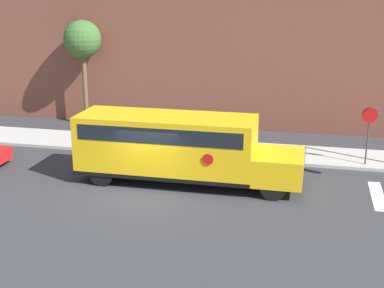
% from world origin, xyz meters
% --- Properties ---
extents(ground_plane, '(60.00, 60.00, 0.00)m').
position_xyz_m(ground_plane, '(0.00, 0.00, 0.00)').
color(ground_plane, '#333335').
extents(sidewalk_strip, '(44.00, 3.00, 0.15)m').
position_xyz_m(sidewalk_strip, '(0.00, 6.50, 0.07)').
color(sidewalk_strip, '#B2ADA3').
rests_on(sidewalk_strip, ground).
extents(building_backdrop, '(32.00, 4.00, 8.99)m').
position_xyz_m(building_backdrop, '(0.00, 13.00, 4.49)').
color(building_backdrop, brown).
rests_on(building_backdrop, ground).
extents(school_bus, '(9.40, 2.57, 2.88)m').
position_xyz_m(school_bus, '(0.83, 1.73, 1.65)').
color(school_bus, yellow).
rests_on(school_bus, ground).
extents(stop_sign, '(0.72, 0.10, 2.82)m').
position_xyz_m(stop_sign, '(8.84, 5.56, 1.87)').
color(stop_sign, '#38383A').
rests_on(stop_sign, ground).
extents(tree_near_sidewalk, '(2.18, 2.18, 6.19)m').
position_xyz_m(tree_near_sidewalk, '(-6.88, 10.04, 5.01)').
color(tree_near_sidewalk, brown).
rests_on(tree_near_sidewalk, ground).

